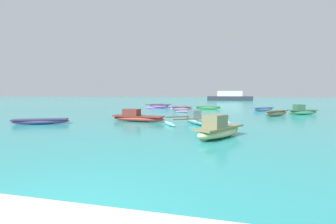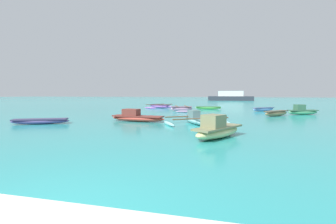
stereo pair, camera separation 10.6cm
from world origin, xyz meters
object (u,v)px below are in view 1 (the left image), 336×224
moored_boat_2 (219,130)px  moored_boat_4 (263,109)px  moored_boat_6 (159,106)px  moored_boat_8 (276,113)px  moored_boat_5 (208,108)px  distant_ferry (230,97)px  moored_boat_9 (181,109)px  moored_boat_1 (41,121)px  moored_boat_7 (197,120)px  moored_boat_3 (302,111)px  moored_boat_0 (137,117)px

moored_boat_2 → moored_boat_4: (4.54, 15.77, -0.13)m
moored_boat_6 → moored_boat_8: 14.34m
moored_boat_5 → moored_boat_8: moored_boat_8 is taller
moored_boat_5 → moored_boat_2: bearing=-93.3°
moored_boat_4 → distant_ferry: size_ratio=0.23×
moored_boat_9 → distant_ferry: distant_ferry is taller
moored_boat_1 → moored_boat_2: 10.63m
moored_boat_4 → moored_boat_6: (-11.98, 2.44, 0.01)m
moored_boat_7 → distant_ferry: distant_ferry is taller
moored_boat_2 → moored_boat_6: size_ratio=0.70×
moored_boat_5 → moored_boat_8: size_ratio=1.30×
moored_boat_4 → distant_ferry: distant_ferry is taller
moored_boat_4 → moored_boat_8: (0.04, -5.38, 0.03)m
moored_boat_2 → moored_boat_6: 19.67m
moored_boat_3 → moored_boat_5: bearing=126.2°
moored_boat_2 → moored_boat_4: size_ratio=1.09×
moored_boat_5 → moored_boat_9: bearing=-133.3°
moored_boat_3 → moored_boat_9: bearing=149.6°
moored_boat_4 → moored_boat_0: bearing=-172.3°
moored_boat_6 → moored_boat_7: moored_boat_7 is taller
moored_boat_2 → moored_boat_6: (-7.44, 18.21, -0.11)m
moored_boat_0 → moored_boat_5: 13.50m
moored_boat_3 → moored_boat_6: moored_boat_3 is taller
moored_boat_1 → moored_boat_7: bearing=-11.1°
moored_boat_1 → moored_boat_3: (17.53, 10.26, 0.13)m
moored_boat_0 → moored_boat_3: 14.57m
moored_boat_0 → moored_boat_2: moored_boat_2 is taller
moored_boat_2 → moored_boat_3: (7.08, 12.21, -0.03)m
moored_boat_6 → moored_boat_8: size_ratio=1.71×
moored_boat_0 → moored_boat_6: size_ratio=0.94×
moored_boat_4 → moored_boat_6: size_ratio=0.64×
moored_boat_9 → moored_boat_0: bearing=-114.5°
moored_boat_7 → moored_boat_9: 10.05m
moored_boat_6 → moored_boat_7: bearing=-40.9°
moored_boat_0 → moored_boat_9: (1.43, 9.32, -0.02)m
moored_boat_7 → moored_boat_9: moored_boat_7 is taller
moored_boat_5 → moored_boat_7: 13.29m
moored_boat_1 → moored_boat_6: (3.01, 16.26, 0.05)m
moored_boat_1 → moored_boat_3: 20.31m
moored_boat_4 → moored_boat_9: size_ratio=0.64×
moored_boat_6 → moored_boat_8: (12.02, -7.83, 0.01)m
moored_boat_2 → distant_ferry: size_ratio=0.25×
moored_boat_2 → distant_ferry: (2.72, 52.07, 0.68)m
moored_boat_5 → moored_boat_8: 9.09m
moored_boat_2 → moored_boat_8: moored_boat_2 is taller
moored_boat_1 → moored_boat_3: moored_boat_3 is taller
moored_boat_5 → distant_ferry: (3.97, 34.71, 0.84)m
moored_boat_4 → moored_boat_7: (-5.85, -11.70, 0.05)m
moored_boat_3 → distant_ferry: distant_ferry is taller
moored_boat_0 → moored_boat_4: moored_boat_0 is taller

